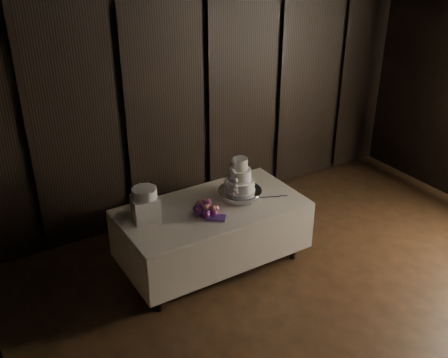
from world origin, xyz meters
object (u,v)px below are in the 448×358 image
Objects in this scene: cake_stand at (240,194)px; wedding_cake at (239,179)px; display_table at (212,234)px; small_cake at (144,193)px; bouquet at (206,209)px; box_pedestal at (146,208)px.

wedding_cake reaches higher than cake_stand.
small_cake is (-0.70, 0.13, 0.64)m from display_table.
wedding_cake reaches higher than bouquet.
small_cake is at bearing 169.24° from display_table.
display_table is at bearing 156.99° from wedding_cake.
wedding_cake is 1.48× the size of box_pedestal.
wedding_cake reaches higher than small_cake.
box_pedestal is at bearing 169.24° from display_table.
display_table is 4.13× the size of cake_stand.
wedding_cake is 1.52× the size of small_cake.
box_pedestal is (-0.56, 0.25, 0.05)m from bouquet.
bouquet is at bearing -164.56° from cake_stand.
cake_stand is (0.36, 0.02, 0.39)m from display_table.
wedding_cake is at bearing -6.84° from small_cake.
box_pedestal is (-1.04, 0.12, -0.12)m from wedding_cake.
cake_stand is at bearing 2.25° from display_table.
display_table is 0.67m from wedding_cake.
wedding_cake is (0.34, 0.00, 0.59)m from display_table.
small_cake reaches higher than bouquet.
display_table is at bearing -10.19° from small_cake.
display_table is at bearing -177.18° from cake_stand.
bouquet reaches higher than display_table.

